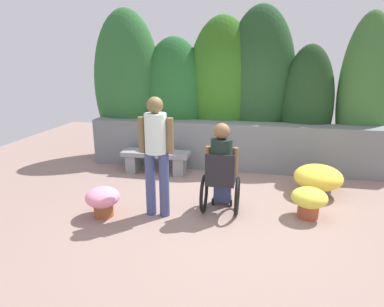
{
  "coord_description": "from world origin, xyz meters",
  "views": [
    {
      "loc": [
        0.39,
        -4.46,
        2.17
      ],
      "look_at": [
        -0.49,
        -0.01,
        0.85
      ],
      "focal_mm": 30.78,
      "sensor_mm": 36.0,
      "label": 1
    }
  ],
  "objects_px": {
    "flower_pot_small_foreground": "(318,179)",
    "person_in_wheelchair": "(221,171)",
    "stone_bench": "(156,159)",
    "flower_pot_purple_near": "(309,200)",
    "flower_pot_terracotta_by_wall": "(103,199)",
    "person_standing_companion": "(156,149)"
  },
  "relations": [
    {
      "from": "flower_pot_small_foreground",
      "to": "person_in_wheelchair",
      "type": "bearing_deg",
      "value": -147.73
    },
    {
      "from": "stone_bench",
      "to": "person_standing_companion",
      "type": "xyz_separation_m",
      "value": [
        0.56,
        -1.73,
        0.7
      ]
    },
    {
      "from": "person_in_wheelchair",
      "to": "stone_bench",
      "type": "bearing_deg",
      "value": 141.17
    },
    {
      "from": "stone_bench",
      "to": "person_in_wheelchair",
      "type": "distance_m",
      "value": 2.07
    },
    {
      "from": "person_in_wheelchair",
      "to": "person_standing_companion",
      "type": "relative_size",
      "value": 0.79
    },
    {
      "from": "stone_bench",
      "to": "person_in_wheelchair",
      "type": "height_order",
      "value": "person_in_wheelchair"
    },
    {
      "from": "stone_bench",
      "to": "flower_pot_purple_near",
      "type": "relative_size",
      "value": 2.63
    },
    {
      "from": "person_standing_companion",
      "to": "person_in_wheelchair",
      "type": "bearing_deg",
      "value": 28.39
    },
    {
      "from": "stone_bench",
      "to": "flower_pot_purple_near",
      "type": "distance_m",
      "value": 3.0
    },
    {
      "from": "person_standing_companion",
      "to": "flower_pot_terracotta_by_wall",
      "type": "relative_size",
      "value": 3.53
    },
    {
      "from": "person_in_wheelchair",
      "to": "flower_pot_purple_near",
      "type": "relative_size",
      "value": 2.67
    },
    {
      "from": "stone_bench",
      "to": "flower_pot_terracotta_by_wall",
      "type": "bearing_deg",
      "value": -90.19
    },
    {
      "from": "person_standing_companion",
      "to": "flower_pot_small_foreground",
      "type": "bearing_deg",
      "value": 38.13
    },
    {
      "from": "flower_pot_terracotta_by_wall",
      "to": "flower_pot_small_foreground",
      "type": "distance_m",
      "value": 3.41
    },
    {
      "from": "stone_bench",
      "to": "flower_pot_terracotta_by_wall",
      "type": "relative_size",
      "value": 2.74
    },
    {
      "from": "person_in_wheelchair",
      "to": "flower_pot_terracotta_by_wall",
      "type": "distance_m",
      "value": 1.72
    },
    {
      "from": "flower_pot_purple_near",
      "to": "flower_pot_terracotta_by_wall",
      "type": "relative_size",
      "value": 1.04
    },
    {
      "from": "person_in_wheelchair",
      "to": "flower_pot_terracotta_by_wall",
      "type": "height_order",
      "value": "person_in_wheelchair"
    },
    {
      "from": "person_in_wheelchair",
      "to": "flower_pot_small_foreground",
      "type": "xyz_separation_m",
      "value": [
        1.49,
        0.94,
        -0.35
      ]
    },
    {
      "from": "flower_pot_purple_near",
      "to": "flower_pot_small_foreground",
      "type": "height_order",
      "value": "flower_pot_small_foreground"
    },
    {
      "from": "stone_bench",
      "to": "person_in_wheelchair",
      "type": "bearing_deg",
      "value": -40.09
    },
    {
      "from": "flower_pot_small_foreground",
      "to": "flower_pot_terracotta_by_wall",
      "type": "bearing_deg",
      "value": -155.62
    }
  ]
}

